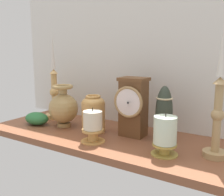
% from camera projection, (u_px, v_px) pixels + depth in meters
% --- Properties ---
extents(ground_plane, '(1.00, 0.36, 0.02)m').
position_uv_depth(ground_plane, '(112.00, 138.00, 0.96)').
color(ground_plane, brown).
extents(back_wall, '(1.20, 0.02, 0.65)m').
position_uv_depth(back_wall, '(136.00, 46.00, 1.06)').
color(back_wall, silver).
rests_on(back_wall, ground_plane).
extents(mantel_clock, '(0.11, 0.10, 0.21)m').
position_uv_depth(mantel_clock, '(133.00, 106.00, 0.94)').
color(mantel_clock, brown).
rests_on(mantel_clock, ground_plane).
extents(candlestick_tall_left, '(0.07, 0.07, 0.39)m').
position_uv_depth(candlestick_tall_left, '(218.00, 110.00, 0.74)').
color(candlestick_tall_left, tan).
rests_on(candlestick_tall_left, ground_plane).
extents(candlestick_tall_center, '(0.09, 0.09, 0.39)m').
position_uv_depth(candlestick_tall_center, '(54.00, 94.00, 1.19)').
color(candlestick_tall_center, tan).
rests_on(candlestick_tall_center, ground_plane).
extents(brass_vase_bulbous, '(0.12, 0.12, 0.17)m').
position_uv_depth(brass_vase_bulbous, '(63.00, 107.00, 1.06)').
color(brass_vase_bulbous, '#A7854E').
rests_on(brass_vase_bulbous, ground_plane).
extents(brass_vase_jar, '(0.09, 0.09, 0.14)m').
position_uv_depth(brass_vase_jar, '(94.00, 113.00, 0.99)').
color(brass_vase_jar, tan).
rests_on(brass_vase_jar, ground_plane).
extents(pillar_candle_front, '(0.08, 0.08, 0.13)m').
position_uv_depth(pillar_candle_front, '(165.00, 135.00, 0.77)').
color(pillar_candle_front, '#AE9642').
rests_on(pillar_candle_front, ground_plane).
extents(pillar_candle_near_clock, '(0.08, 0.08, 0.12)m').
position_uv_depth(pillar_candle_near_clock, '(93.00, 126.00, 0.88)').
color(pillar_candle_near_clock, tan).
rests_on(pillar_candle_near_clock, ground_plane).
extents(tall_ceramic_vase, '(0.06, 0.06, 0.19)m').
position_uv_depth(tall_ceramic_vase, '(164.00, 113.00, 0.89)').
color(tall_ceramic_vase, '#30392D').
rests_on(tall_ceramic_vase, ground_plane).
extents(ivy_sprig, '(0.11, 0.08, 0.05)m').
position_uv_depth(ivy_sprig, '(37.00, 118.00, 1.10)').
color(ivy_sprig, '#2D6F3A').
rests_on(ivy_sprig, ground_plane).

